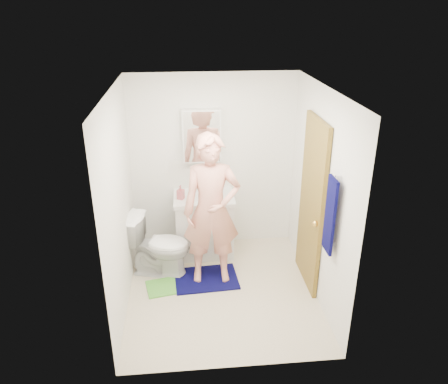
# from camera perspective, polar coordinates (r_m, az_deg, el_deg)

# --- Properties ---
(floor) EXTENTS (2.20, 2.40, 0.02)m
(floor) POSITION_cam_1_polar(r_m,az_deg,el_deg) (5.39, -0.30, -12.85)
(floor) COLOR beige
(floor) RESTS_ON ground
(ceiling) EXTENTS (2.20, 2.40, 0.02)m
(ceiling) POSITION_cam_1_polar(r_m,az_deg,el_deg) (4.40, -0.37, 13.36)
(ceiling) COLOR white
(ceiling) RESTS_ON ground
(wall_back) EXTENTS (2.20, 0.02, 2.40)m
(wall_back) POSITION_cam_1_polar(r_m,az_deg,el_deg) (5.88, -1.42, 3.84)
(wall_back) COLOR white
(wall_back) RESTS_ON ground
(wall_front) EXTENTS (2.20, 0.02, 2.40)m
(wall_front) POSITION_cam_1_polar(r_m,az_deg,el_deg) (3.71, 1.40, -8.94)
(wall_front) COLOR white
(wall_front) RESTS_ON ground
(wall_left) EXTENTS (0.02, 2.40, 2.40)m
(wall_left) POSITION_cam_1_polar(r_m,az_deg,el_deg) (4.81, -13.64, -1.61)
(wall_left) COLOR white
(wall_left) RESTS_ON ground
(wall_right) EXTENTS (0.02, 2.40, 2.40)m
(wall_right) POSITION_cam_1_polar(r_m,az_deg,el_deg) (4.98, 12.48, -0.55)
(wall_right) COLOR white
(wall_right) RESTS_ON ground
(vanity_cabinet) EXTENTS (0.75, 0.55, 0.80)m
(vanity_cabinet) POSITION_cam_1_polar(r_m,az_deg,el_deg) (5.93, -2.58, -4.47)
(vanity_cabinet) COLOR white
(vanity_cabinet) RESTS_ON floor
(countertop) EXTENTS (0.79, 0.59, 0.05)m
(countertop) POSITION_cam_1_polar(r_m,az_deg,el_deg) (5.74, -2.66, -0.73)
(countertop) COLOR white
(countertop) RESTS_ON vanity_cabinet
(sink_basin) EXTENTS (0.40, 0.40, 0.03)m
(sink_basin) POSITION_cam_1_polar(r_m,az_deg,el_deg) (5.74, -2.66, -0.60)
(sink_basin) COLOR white
(sink_basin) RESTS_ON countertop
(faucet) EXTENTS (0.03, 0.03, 0.12)m
(faucet) POSITION_cam_1_polar(r_m,az_deg,el_deg) (5.88, -2.77, 0.75)
(faucet) COLOR silver
(faucet) RESTS_ON countertop
(medicine_cabinet) EXTENTS (0.50, 0.12, 0.70)m
(medicine_cabinet) POSITION_cam_1_polar(r_m,az_deg,el_deg) (5.68, -2.93, 7.34)
(medicine_cabinet) COLOR white
(medicine_cabinet) RESTS_ON wall_back
(mirror_panel) EXTENTS (0.46, 0.01, 0.66)m
(mirror_panel) POSITION_cam_1_polar(r_m,az_deg,el_deg) (5.63, -2.90, 7.16)
(mirror_panel) COLOR white
(mirror_panel) RESTS_ON wall_back
(door) EXTENTS (0.05, 0.80, 2.05)m
(door) POSITION_cam_1_polar(r_m,az_deg,el_deg) (5.17, 11.35, -1.66)
(door) COLOR olive
(door) RESTS_ON ground
(door_knob) EXTENTS (0.07, 0.07, 0.07)m
(door_knob) POSITION_cam_1_polar(r_m,az_deg,el_deg) (4.92, 11.86, -4.06)
(door_knob) COLOR gold
(door_knob) RESTS_ON door
(towel) EXTENTS (0.03, 0.24, 0.80)m
(towel) POSITION_cam_1_polar(r_m,az_deg,el_deg) (4.45, 13.70, -3.01)
(towel) COLOR #07063F
(towel) RESTS_ON wall_right
(towel_hook) EXTENTS (0.06, 0.02, 0.02)m
(towel_hook) POSITION_cam_1_polar(r_m,az_deg,el_deg) (4.30, 14.74, 2.03)
(towel_hook) COLOR silver
(towel_hook) RESTS_ON wall_right
(toilet) EXTENTS (0.87, 0.63, 0.80)m
(toilet) POSITION_cam_1_polar(r_m,az_deg,el_deg) (5.55, -8.48, -6.89)
(toilet) COLOR white
(toilet) RESTS_ON floor
(bath_mat) EXTENTS (0.81, 0.60, 0.02)m
(bath_mat) POSITION_cam_1_polar(r_m,az_deg,el_deg) (5.57, -2.33, -11.25)
(bath_mat) COLOR #07063F
(bath_mat) RESTS_ON floor
(green_rug) EXTENTS (0.48, 0.43, 0.02)m
(green_rug) POSITION_cam_1_polar(r_m,az_deg,el_deg) (5.48, -7.77, -12.18)
(green_rug) COLOR #57AF3A
(green_rug) RESTS_ON floor
(soap_dispenser) EXTENTS (0.11, 0.11, 0.18)m
(soap_dispenser) POSITION_cam_1_polar(r_m,az_deg,el_deg) (5.64, -5.69, -0.03)
(soap_dispenser) COLOR #C25A62
(soap_dispenser) RESTS_ON countertop
(toothbrush_cup) EXTENTS (0.14, 0.14, 0.09)m
(toothbrush_cup) POSITION_cam_1_polar(r_m,az_deg,el_deg) (5.82, -0.75, 0.34)
(toothbrush_cup) COLOR #6C3F8A
(toothbrush_cup) RESTS_ON countertop
(man) EXTENTS (0.68, 0.45, 1.85)m
(man) POSITION_cam_1_polar(r_m,az_deg,el_deg) (5.11, -1.63, -2.45)
(man) COLOR #E3937F
(man) RESTS_ON bath_mat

